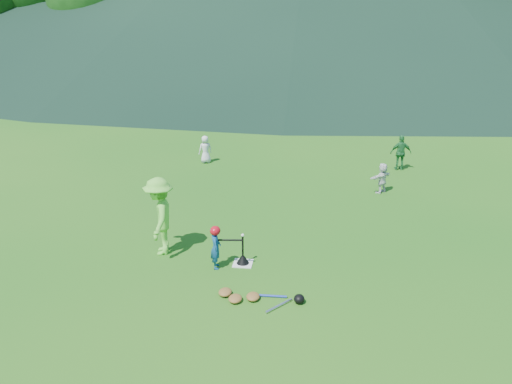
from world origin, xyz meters
TOP-DOWN VIEW (x-y plane):
  - ground at (0.00, 0.00)m, footprint 120.00×120.00m
  - home_plate at (0.00, 0.00)m, footprint 0.45×0.45m
  - baseball at (0.00, 0.00)m, footprint 0.08×0.08m
  - batter_child at (-0.59, -0.25)m, footprint 0.31×0.41m
  - adult_coach at (-2.07, 0.35)m, footprint 0.94×1.36m
  - fielder_a at (-2.69, 8.10)m, footprint 0.63×0.57m
  - fielder_c at (4.73, 8.08)m, footprint 0.80×0.40m
  - fielder_d at (3.77, 5.44)m, footprint 0.86×0.86m
  - batting_tee at (0.00, 0.00)m, footprint 0.30×0.30m
  - batter_gear at (-0.56, -0.25)m, footprint 0.73×0.26m
  - equipment_pile at (0.44, -1.51)m, footprint 1.80×0.78m
  - outfield_fence at (0.00, 28.00)m, footprint 70.07×0.08m

SIDE VIEW (x-z plane):
  - ground at x=0.00m, z-range 0.00..0.00m
  - home_plate at x=0.00m, z-range 0.00..0.02m
  - equipment_pile at x=0.44m, z-range -0.03..0.16m
  - batting_tee at x=0.00m, z-range -0.21..0.47m
  - fielder_d at x=3.77m, z-range 0.00..0.99m
  - batter_child at x=-0.59m, z-range 0.00..1.01m
  - fielder_a at x=-2.69m, z-range 0.00..1.07m
  - fielder_c at x=4.73m, z-range 0.00..1.31m
  - outfield_fence at x=0.00m, z-range 0.03..1.36m
  - baseball at x=0.00m, z-range 0.70..0.78m
  - batter_gear at x=-0.56m, z-range 0.73..1.10m
  - adult_coach at x=-2.07m, z-range 0.00..1.92m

